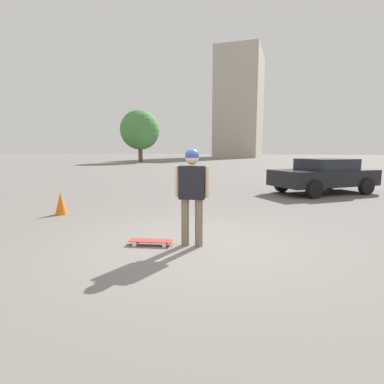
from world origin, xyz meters
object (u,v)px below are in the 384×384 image
person (192,188)px  skateboard (151,241)px  car_parked_near (324,175)px  traffic_cone (61,203)px

person → skateboard: 1.23m
skateboard → car_parked_near: (-8.08, 3.64, 0.65)m
person → car_parked_near: (-7.87, 2.92, -0.32)m
person → traffic_cone: person is taller
traffic_cone → person: bearing=71.0°
skateboard → car_parked_near: car_parked_near is taller
car_parked_near → traffic_cone: bearing=3.3°
person → car_parked_near: bearing=61.1°
person → traffic_cone: 4.46m
skateboard → person: bearing=-175.4°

